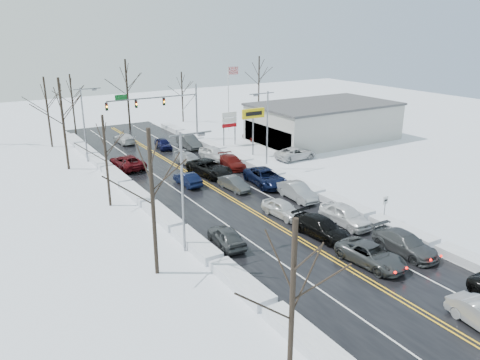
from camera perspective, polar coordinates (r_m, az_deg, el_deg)
ground at (r=42.35m, az=1.44°, el=-3.78°), size 160.00×160.00×0.00m
road_surface at (r=43.92m, az=0.02°, el=-2.93°), size 14.00×84.00×0.01m
snow_bank_left at (r=40.77m, az=-9.16°, el=-4.93°), size 1.47×72.00×0.69m
snow_bank_right at (r=48.08m, az=7.77°, el=-1.19°), size 1.47×72.00×0.69m
traffic_signal_mast at (r=66.57m, az=-9.29°, el=9.09°), size 13.28×0.39×8.00m
tires_plus_sign at (r=59.37m, az=1.62°, el=7.73°), size 3.20×0.34×6.00m
used_vehicles_sign at (r=64.72m, az=-1.31°, el=7.12°), size 2.20×0.22×4.65m
speed_limit_sign at (r=41.22m, az=17.28°, el=-2.84°), size 0.55×0.09×2.35m
flagpole at (r=73.42m, az=-1.32°, el=10.53°), size 1.87×1.20×10.00m
dealership_building at (r=69.45m, az=10.12°, el=7.06°), size 20.40×12.40×5.30m
streetlight_ne at (r=53.22m, az=3.16°, el=6.81°), size 3.20×0.25×9.00m
streetlight_sw at (r=33.45m, az=-6.75°, el=-0.34°), size 3.20×0.25×9.00m
streetlight_nw at (r=59.33m, az=-18.36°, el=7.11°), size 3.20×0.25×9.00m
tree_left_a at (r=19.17m, az=6.49°, el=-12.13°), size 3.60×3.60×9.00m
tree_left_b at (r=30.02m, az=-10.79°, el=0.62°), size 4.00×4.00×10.00m
tree_left_c at (r=43.48m, az=-16.17°, el=4.31°), size 3.40×3.40×8.50m
tree_left_d at (r=56.48m, az=-20.95°, el=8.40°), size 4.20×4.20×10.50m
tree_left_e at (r=68.35m, az=-22.57°, el=9.17°), size 3.80×3.80×9.50m
tree_far_b at (r=76.08m, az=-19.87°, el=10.02°), size 3.60×3.60×9.00m
tree_far_c at (r=76.04m, az=-13.66°, el=11.64°), size 4.40×4.40×11.00m
tree_far_d at (r=81.24m, az=-7.10°, el=11.17°), size 3.40×3.40×8.50m
tree_far_e at (r=89.28m, az=2.33°, el=12.84°), size 4.20×4.20×10.50m
queued_car_2 at (r=34.63m, az=15.59°, el=-9.83°), size 2.86×5.41×1.45m
queued_car_3 at (r=38.00m, az=9.87°, el=-6.76°), size 2.60×5.49×1.55m
queued_car_4 at (r=41.33m, az=5.18°, el=-4.43°), size 2.14×4.43×1.46m
queued_car_5 at (r=47.66m, az=-0.73°, el=-1.19°), size 1.73×4.15×1.34m
queued_car_6 at (r=52.39m, az=-3.70°, el=0.60°), size 3.63×6.45×1.70m
queued_car_7 at (r=56.66m, az=-6.16°, el=1.91°), size 2.36×4.84×1.36m
queued_car_8 at (r=64.42m, az=-9.31°, el=3.80°), size 2.05×4.22×1.39m
queued_car_11 at (r=36.96m, az=19.35°, el=-8.35°), size 2.23×5.31×1.53m
queued_car_12 at (r=40.51m, az=12.66°, el=-5.31°), size 2.08×5.04×1.71m
queued_car_13 at (r=45.45m, az=6.97°, el=-2.33°), size 1.85×4.88×1.59m
queued_car_14 at (r=49.20m, az=3.12°, el=-0.58°), size 3.45×6.31×1.68m
queued_car_15 at (r=55.00m, az=-0.97°, el=1.51°), size 2.62×5.10×1.41m
queued_car_16 at (r=58.27m, az=-3.14°, el=2.46°), size 2.44×5.07×1.67m
queued_car_17 at (r=64.41m, az=-6.20°, el=3.93°), size 1.91×5.17×1.69m
oncoming_car_0 at (r=49.32m, az=-6.38°, el=-0.62°), size 1.58×4.19×1.37m
oncoming_car_1 at (r=56.33m, az=-13.54°, el=1.40°), size 3.17×5.93×1.58m
oncoming_car_2 at (r=68.52m, az=-13.86°, el=4.38°), size 2.12×4.87×1.40m
oncoming_car_3 at (r=36.04m, az=-1.67°, el=-7.93°), size 2.19×4.53×1.49m
parked_car_0 at (r=58.94m, az=6.78°, el=2.54°), size 5.40×2.51×1.50m
parked_car_1 at (r=64.33m, az=6.43°, el=3.91°), size 2.41×4.78×1.33m
parked_car_2 at (r=68.36m, az=1.50°, el=4.88°), size 1.91×4.05×1.34m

